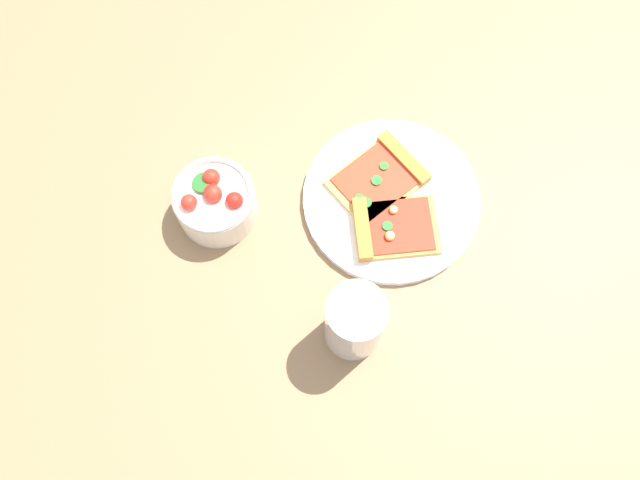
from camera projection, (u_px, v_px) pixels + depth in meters
The scene contains 6 objects.
ground_plane at pixel (382, 204), 1.01m from camera, with size 2.40×2.40×0.00m, color #93704C.
plate at pixel (391, 200), 1.01m from camera, with size 0.26×0.26×0.01m, color white.
pizza_slice_near at pixel (388, 228), 0.98m from camera, with size 0.15×0.13×0.02m.
pizza_slice_far at pixel (382, 176), 1.00m from camera, with size 0.15×0.16×0.02m.
salad_bowl at pixel (215, 202), 0.97m from camera, with size 0.12×0.12×0.08m.
soda_glass at pixel (354, 323), 0.88m from camera, with size 0.08×0.08×0.14m.
Camera 1 is at (-0.04, 0.39, 0.94)m, focal length 38.15 mm.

